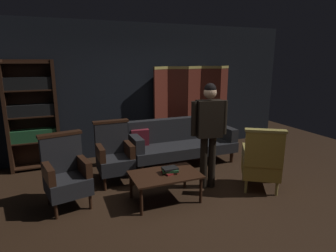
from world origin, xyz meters
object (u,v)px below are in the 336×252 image
at_px(bookshelf, 32,113).
at_px(book_green_cloth, 170,170).
at_px(armchair_gilt_accent, 262,161).
at_px(book_red_leather, 170,172).
at_px(coffee_table, 165,177).
at_px(book_black_cloth, 170,168).
at_px(folding_screen, 194,106).
at_px(standing_figure, 209,126).
at_px(velvet_couch, 181,141).
at_px(armchair_wing_right, 114,154).
at_px(armchair_wing_left, 66,173).

distance_m(bookshelf, book_green_cloth, 2.90).
height_order(armchair_gilt_accent, book_red_leather, armchair_gilt_accent).
xyz_separation_m(coffee_table, book_black_cloth, (0.08, 0.00, 0.12)).
relative_size(folding_screen, standing_figure, 1.22).
distance_m(velvet_couch, standing_figure, 1.34).
xyz_separation_m(armchair_wing_right, standing_figure, (1.36, -0.79, 0.54)).
xyz_separation_m(bookshelf, velvet_couch, (2.70, -0.74, -0.63)).
bearing_deg(folding_screen, book_black_cloth, -124.46).
height_order(armchair_gilt_accent, book_green_cloth, armchair_gilt_accent).
bearing_deg(book_red_leather, folding_screen, 55.54).
height_order(coffee_table, armchair_wing_right, armchair_wing_right).
distance_m(folding_screen, book_red_leather, 2.75).
distance_m(velvet_couch, coffee_table, 1.63).
xyz_separation_m(velvet_couch, armchair_wing_left, (-2.24, -0.97, 0.04)).
distance_m(bookshelf, armchair_gilt_accent, 4.14).
relative_size(bookshelf, book_black_cloth, 9.29).
distance_m(armchair_gilt_accent, book_black_cloth, 1.49).
distance_m(velvet_couch, book_red_leather, 1.59).
height_order(armchair_wing_right, book_green_cloth, armchair_wing_right).
bearing_deg(folding_screen, velvet_couch, -129.97).
height_order(bookshelf, coffee_table, bookshelf).
distance_m(folding_screen, armchair_gilt_accent, 2.52).
distance_m(bookshelf, book_red_leather, 2.91).
xyz_separation_m(armchair_gilt_accent, armchair_wing_right, (-2.10, 1.20, 0.00)).
bearing_deg(standing_figure, armchair_wing_left, 173.61).
relative_size(armchair_wing_left, armchair_wing_right, 1.00).
xyz_separation_m(book_red_leather, book_black_cloth, (0.00, 0.00, 0.06)).
height_order(coffee_table, book_green_cloth, book_green_cloth).
bearing_deg(armchair_gilt_accent, folding_screen, 88.65).
relative_size(armchair_wing_right, book_green_cloth, 4.51).
relative_size(book_red_leather, book_black_cloth, 0.87).
height_order(armchair_gilt_accent, book_black_cloth, armchair_gilt_accent).
xyz_separation_m(armchair_wing_right, book_red_leather, (0.63, -0.95, -0.06)).
distance_m(coffee_table, armchair_wing_right, 1.11).
height_order(coffee_table, book_black_cloth, book_black_cloth).
xyz_separation_m(armchair_gilt_accent, book_red_leather, (-1.47, 0.25, -0.06)).
bearing_deg(folding_screen, book_red_leather, -124.46).
bearing_deg(armchair_gilt_accent, standing_figure, 151.33).
xyz_separation_m(velvet_couch, book_black_cloth, (-0.81, -1.37, 0.04)).
bearing_deg(bookshelf, folding_screen, 1.87).
xyz_separation_m(armchair_wing_left, book_red_leather, (1.43, -0.40, -0.06)).
relative_size(bookshelf, coffee_table, 2.05).
bearing_deg(folding_screen, bookshelf, -178.13).
bearing_deg(armchair_wing_right, bookshelf, 137.42).
height_order(folding_screen, book_black_cloth, folding_screen).
bearing_deg(book_green_cloth, velvet_couch, 59.38).
bearing_deg(coffee_table, velvet_couch, 57.11).
bearing_deg(coffee_table, armchair_wing_right, 120.14).
relative_size(armchair_gilt_accent, armchair_wing_right, 1.00).
bearing_deg(velvet_couch, book_red_leather, -120.62).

